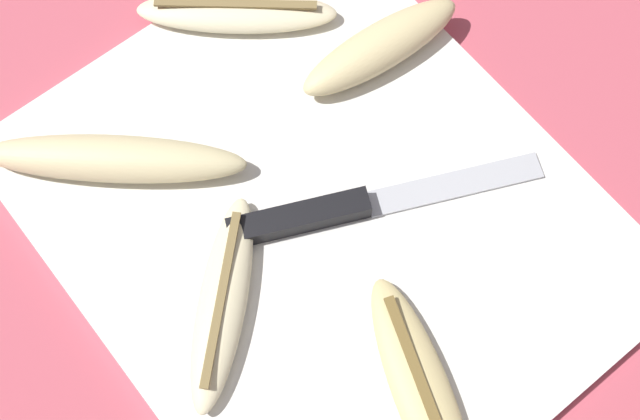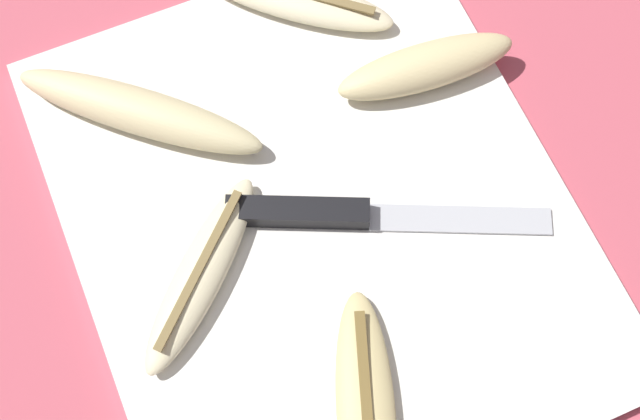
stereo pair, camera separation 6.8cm
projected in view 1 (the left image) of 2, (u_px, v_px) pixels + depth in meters
ground_plane at (320, 220)px, 0.71m from camera, size 4.00×4.00×0.00m
cutting_board at (320, 217)px, 0.70m from camera, size 0.45×0.38×0.01m
knife at (329, 212)px, 0.69m from camera, size 0.12×0.24×0.02m
banana_ripe_center at (381, 47)px, 0.73m from camera, size 0.05×0.15×0.03m
banana_pale_long at (223, 302)px, 0.66m from camera, size 0.14×0.15×0.02m
banana_soft_right at (114, 159)px, 0.70m from camera, size 0.17×0.18×0.03m
banana_bright_far at (237, 12)px, 0.75m from camera, size 0.14×0.16×0.02m
banana_spotted_left at (422, 392)px, 0.63m from camera, size 0.18×0.10×0.02m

